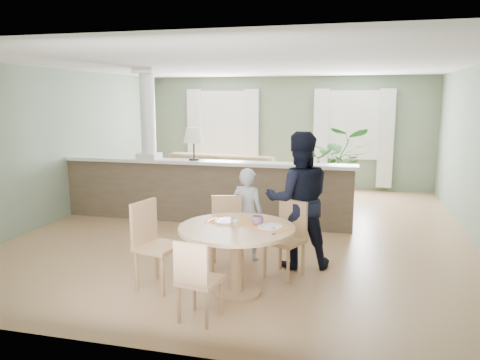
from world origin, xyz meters
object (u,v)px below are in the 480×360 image
(man_person, at_px, (299,200))
(chair_side, at_px, (153,240))
(dining_table, at_px, (238,240))
(chair_far_man, at_px, (288,235))
(child_person, at_px, (247,214))
(chair_near, at_px, (196,277))
(chair_far_boy, at_px, (226,228))
(houseplant, at_px, (337,164))
(sofa, at_px, (212,178))

(man_person, bearing_deg, chair_side, 20.36)
(dining_table, height_order, chair_far_man, chair_far_man)
(chair_side, bearing_deg, dining_table, -74.04)
(chair_side, height_order, child_person, child_person)
(chair_side, bearing_deg, man_person, -40.67)
(chair_side, bearing_deg, child_person, -21.45)
(chair_near, bearing_deg, chair_far_boy, -74.69)
(houseplant, height_order, man_person, man_person)
(chair_near, bearing_deg, child_person, -81.71)
(sofa, relative_size, houseplant, 2.01)
(chair_side, relative_size, man_person, 0.57)
(chair_far_boy, bearing_deg, sofa, 97.53)
(man_person, bearing_deg, child_person, -22.48)
(sofa, bearing_deg, chair_far_boy, -61.94)
(chair_side, distance_m, child_person, 1.46)
(dining_table, xyz_separation_m, chair_far_boy, (-0.37, 0.84, -0.12))
(chair_far_man, bearing_deg, chair_side, -127.56)
(child_person, bearing_deg, chair_far_man, 156.76)
(houseplant, bearing_deg, child_person, -104.21)
(child_person, bearing_deg, chair_side, 66.33)
(dining_table, xyz_separation_m, child_person, (-0.16, 1.15, 0.01))
(chair_near, distance_m, man_person, 2.03)
(sofa, xyz_separation_m, child_person, (1.63, -3.54, 0.16))
(chair_side, xyz_separation_m, man_person, (1.54, 1.10, 0.33))
(chair_far_man, bearing_deg, dining_table, -97.33)
(child_person, bearing_deg, houseplant, -92.66)
(dining_table, bearing_deg, chair_near, -105.59)
(sofa, xyz_separation_m, chair_near, (1.58, -5.46, -0.00))
(chair_far_boy, bearing_deg, child_person, 43.99)
(chair_near, xyz_separation_m, man_person, (0.75, 1.83, 0.42))
(chair_far_boy, bearing_deg, chair_far_man, -20.59)
(sofa, distance_m, houseplant, 2.68)
(sofa, bearing_deg, chair_near, -66.12)
(sofa, relative_size, dining_table, 2.49)
(chair_near, distance_m, chair_side, 1.08)
(chair_near, relative_size, chair_side, 0.83)
(chair_far_boy, relative_size, chair_side, 0.91)
(houseplant, relative_size, chair_side, 1.59)
(chair_far_boy, xyz_separation_m, man_person, (0.91, 0.23, 0.38))
(sofa, height_order, man_person, man_person)
(houseplant, distance_m, chair_near, 5.97)
(dining_table, relative_size, chair_side, 1.28)
(chair_side, height_order, man_person, man_person)
(chair_side, relative_size, child_person, 0.80)
(chair_far_man, height_order, child_person, child_person)
(chair_far_boy, xyz_separation_m, chair_near, (0.15, -1.61, -0.04))
(sofa, bearing_deg, man_person, -49.50)
(sofa, height_order, chair_far_boy, sofa)
(chair_far_boy, height_order, child_person, child_person)
(chair_side, xyz_separation_m, child_person, (0.84, 1.19, 0.07))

